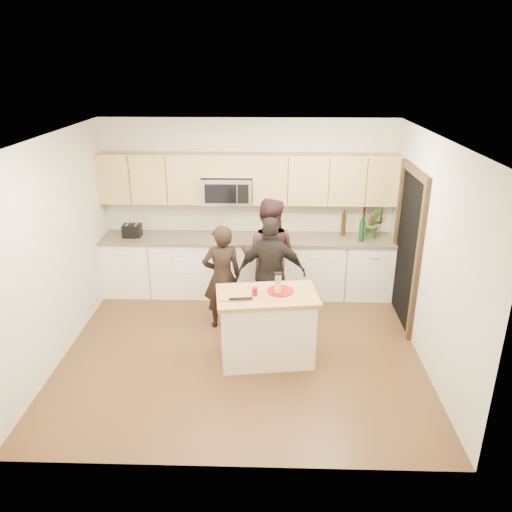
{
  "coord_description": "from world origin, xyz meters",
  "views": [
    {
      "loc": [
        0.35,
        -5.55,
        3.52
      ],
      "look_at": [
        0.17,
        0.35,
        1.16
      ],
      "focal_mm": 35.0,
      "sensor_mm": 36.0,
      "label": 1
    }
  ],
  "objects_px": {
    "island": "(267,327)",
    "woman_center": "(268,256)",
    "woman_left": "(222,277)",
    "toaster": "(132,231)",
    "woman_right": "(271,274)"
  },
  "relations": [
    {
      "from": "woman_left",
      "to": "woman_center",
      "type": "bearing_deg",
      "value": -156.29
    },
    {
      "from": "toaster",
      "to": "woman_left",
      "type": "height_order",
      "value": "woman_left"
    },
    {
      "from": "toaster",
      "to": "woman_right",
      "type": "height_order",
      "value": "woman_right"
    },
    {
      "from": "woman_left",
      "to": "woman_right",
      "type": "distance_m",
      "value": 0.67
    },
    {
      "from": "woman_center",
      "to": "island",
      "type": "bearing_deg",
      "value": 99.76
    },
    {
      "from": "island",
      "to": "woman_right",
      "type": "height_order",
      "value": "woman_right"
    },
    {
      "from": "woman_right",
      "to": "woman_left",
      "type": "bearing_deg",
      "value": -1.96
    },
    {
      "from": "toaster",
      "to": "woman_left",
      "type": "xyz_separation_m",
      "value": [
        1.48,
        -1.04,
        -0.3
      ]
    },
    {
      "from": "island",
      "to": "toaster",
      "type": "distance_m",
      "value": 2.87
    },
    {
      "from": "island",
      "to": "woman_right",
      "type": "bearing_deg",
      "value": 79.08
    },
    {
      "from": "island",
      "to": "toaster",
      "type": "relative_size",
      "value": 4.74
    },
    {
      "from": "woman_left",
      "to": "woman_center",
      "type": "relative_size",
      "value": 0.86
    },
    {
      "from": "toaster",
      "to": "island",
      "type": "bearing_deg",
      "value": -41.68
    },
    {
      "from": "island",
      "to": "woman_center",
      "type": "distance_m",
      "value": 1.39
    },
    {
      "from": "woman_left",
      "to": "woman_center",
      "type": "distance_m",
      "value": 0.81
    }
  ]
}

